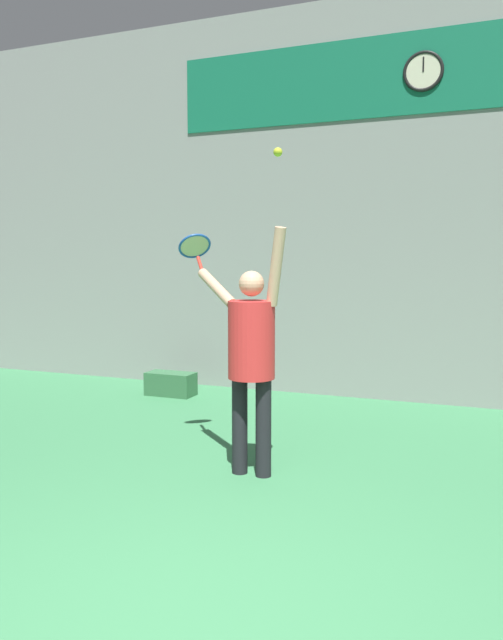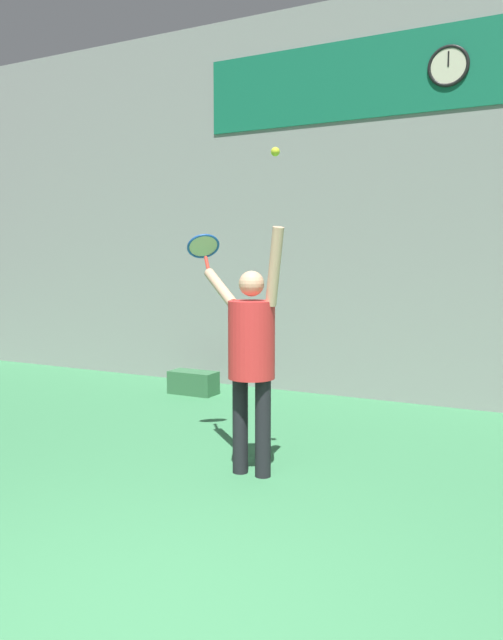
# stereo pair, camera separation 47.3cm
# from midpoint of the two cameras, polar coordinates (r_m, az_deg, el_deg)

# --- Properties ---
(back_wall) EXTENTS (18.00, 0.10, 5.00)m
(back_wall) POSITION_cam_midpoint_polar(r_m,az_deg,el_deg) (7.99, 10.64, 10.64)
(back_wall) COLOR gray
(back_wall) RESTS_ON ground_plane
(sponsor_banner) EXTENTS (5.48, 0.02, 0.97)m
(sponsor_banner) POSITION_cam_midpoint_polar(r_m,az_deg,el_deg) (8.21, 10.75, 21.13)
(sponsor_banner) COLOR #146B4C
(scoreboard_clock) EXTENTS (0.48, 0.04, 0.48)m
(scoreboard_clock) POSITION_cam_midpoint_polar(r_m,az_deg,el_deg) (8.12, 13.74, 21.24)
(scoreboard_clock) COLOR beige
(tennis_player) EXTENTS (1.00, 0.60, 2.04)m
(tennis_player) POSITION_cam_midpoint_polar(r_m,az_deg,el_deg) (5.09, -2.71, -2.67)
(tennis_player) COLOR black
(tennis_player) RESTS_ON ground_plane
(tennis_racket) EXTENTS (0.39, 0.38, 0.37)m
(tennis_racket) POSITION_cam_midpoint_polar(r_m,az_deg,el_deg) (5.85, -7.51, 6.58)
(tennis_racket) COLOR red
(tennis_ball) EXTENTS (0.07, 0.07, 0.07)m
(tennis_ball) POSITION_cam_midpoint_polar(r_m,az_deg,el_deg) (4.89, -0.44, 15.12)
(tennis_ball) COLOR #CCDB2D
(equipment_bag) EXTENTS (0.63, 0.31, 0.30)m
(equipment_bag) POSITION_cam_midpoint_polar(r_m,az_deg,el_deg) (8.32, -9.03, -5.80)
(equipment_bag) COLOR #33663F
(equipment_bag) RESTS_ON ground_plane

